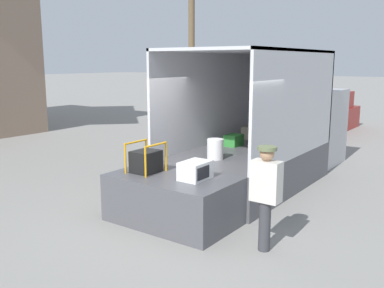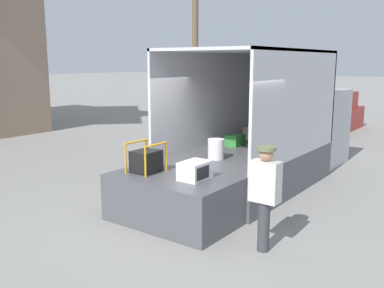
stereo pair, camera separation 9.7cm
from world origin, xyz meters
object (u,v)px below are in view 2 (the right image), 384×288
Objects in this scene: microwave at (195,171)px; utility_pole at (195,17)px; pickup_truck_red at (322,116)px; box_truck at (276,139)px; worker_person at (265,189)px; portable_generator at (147,161)px.

utility_pole reaches higher than microwave.
pickup_truck_red is 7.02m from utility_pole.
utility_pole reaches higher than box_truck.
box_truck is 4.65m from worker_person.
portable_generator is (-0.10, 1.01, 0.05)m from microwave.
worker_person is at bearing -156.62° from box_truck.
portable_generator is 2.41m from worker_person.
pickup_truck_red reaches higher than portable_generator.
microwave is 0.34× the size of worker_person.
portable_generator is 0.06× the size of utility_pole.
microwave is 0.90× the size of portable_generator.
box_truck is 10.10m from utility_pole.
box_truck is at bearing -131.41° from utility_pole.
box_truck is 3.77× the size of worker_person.
utility_pole reaches higher than worker_person.
pickup_truck_red is at bearing 15.76° from worker_person.
microwave is 1.02m from portable_generator.
worker_person is 0.18× the size of utility_pole.
pickup_truck_red is (7.36, 1.44, -0.25)m from box_truck.
box_truck is at bearing 6.20° from microwave.
box_truck is 10.16× the size of portable_generator.
worker_person is (-4.27, -1.85, 0.08)m from box_truck.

